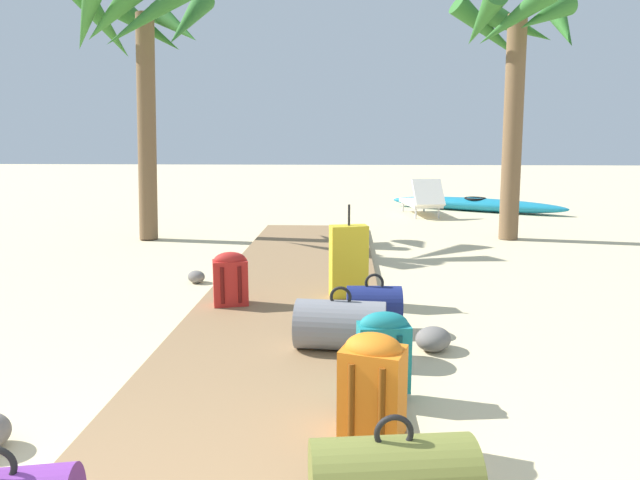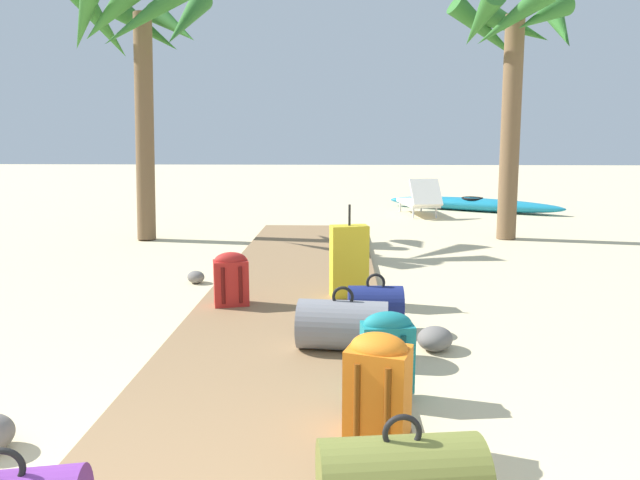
# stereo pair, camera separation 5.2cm
# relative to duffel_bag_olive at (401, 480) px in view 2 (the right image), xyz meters

# --- Properties ---
(ground_plane) EXTENTS (60.00, 60.00, 0.00)m
(ground_plane) POSITION_rel_duffel_bag_olive_xyz_m (-0.74, 2.60, -0.26)
(ground_plane) COLOR beige
(boardwalk) EXTENTS (1.76, 9.16, 0.08)m
(boardwalk) POSITION_rel_duffel_bag_olive_xyz_m (-0.74, 3.52, -0.22)
(boardwalk) COLOR olive
(boardwalk) RESTS_ON ground
(duffel_bag_olive) EXTENTS (0.72, 0.45, 0.47)m
(duffel_bag_olive) POSITION_rel_duffel_bag_olive_xyz_m (0.00, 0.00, 0.00)
(duffel_bag_olive) COLOR olive
(duffel_bag_olive) RESTS_ON boardwalk
(duffel_bag_grey) EXTENTS (0.70, 0.43, 0.49)m
(duffel_bag_grey) POSITION_rel_duffel_bag_olive_xyz_m (-0.24, 1.96, 0.01)
(duffel_bag_grey) COLOR slate
(duffel_bag_grey) RESTS_ON boardwalk
(backpack_red) EXTENTS (0.36, 0.27, 0.51)m
(backpack_red) POSITION_rel_duffel_bag_olive_xyz_m (-1.29, 3.07, 0.09)
(backpack_red) COLOR red
(backpack_red) RESTS_ON boardwalk
(backpack_teal) EXTENTS (0.34, 0.23, 0.50)m
(backpack_teal) POSITION_rel_duffel_bag_olive_xyz_m (0.04, 1.27, 0.08)
(backpack_teal) COLOR #197A7F
(backpack_teal) RESTS_ON boardwalk
(duffel_bag_navy) EXTENTS (0.47, 0.33, 0.43)m
(duffel_bag_navy) POSITION_rel_duffel_bag_olive_xyz_m (0.04, 2.59, -0.02)
(duffel_bag_navy) COLOR navy
(duffel_bag_navy) RESTS_ON boardwalk
(backpack_orange) EXTENTS (0.38, 0.33, 0.57)m
(backpack_orange) POSITION_rel_duffel_bag_olive_xyz_m (-0.05, 0.69, 0.12)
(backpack_orange) COLOR orange
(backpack_orange) RESTS_ON boardwalk
(suitcase_yellow) EXTENTS (0.40, 0.26, 0.92)m
(suitcase_yellow) POSITION_rel_duffel_bag_olive_xyz_m (-0.17, 3.42, 0.18)
(suitcase_yellow) COLOR gold
(suitcase_yellow) RESTS_ON boardwalk
(palm_tree_far_left) EXTENTS (2.37, 2.23, 4.01)m
(palm_tree_far_left) POSITION_rel_duffel_bag_olive_xyz_m (-3.41, 7.03, 2.83)
(palm_tree_far_left) COLOR brown
(palm_tree_far_left) RESTS_ON ground
(palm_tree_far_right) EXTENTS (1.89, 2.09, 3.95)m
(palm_tree_far_right) POSITION_rel_duffel_bag_olive_xyz_m (2.44, 7.40, 2.71)
(palm_tree_far_right) COLOR brown
(palm_tree_far_right) RESTS_ON ground
(lounge_chair) EXTENTS (0.81, 1.60, 0.80)m
(lounge_chair) POSITION_rel_duffel_bag_olive_xyz_m (1.40, 10.06, 0.07)
(lounge_chair) COLOR white
(lounge_chair) RESTS_ON ground
(kayak) EXTENTS (3.80, 2.37, 0.30)m
(kayak) POSITION_rel_duffel_bag_olive_xyz_m (2.70, 10.95, -0.11)
(kayak) COLOR teal
(kayak) RESTS_ON ground
(rock_left_mid) EXTENTS (0.28, 0.27, 0.14)m
(rock_left_mid) POSITION_rel_duffel_bag_olive_xyz_m (-1.92, 4.19, -0.19)
(rock_left_mid) COLOR slate
(rock_left_mid) RESTS_ON ground
(rock_right_mid) EXTENTS (0.40, 0.40, 0.19)m
(rock_right_mid) POSITION_rel_duffel_bag_olive_xyz_m (0.49, 2.17, -0.17)
(rock_right_mid) COLOR slate
(rock_right_mid) RESTS_ON ground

